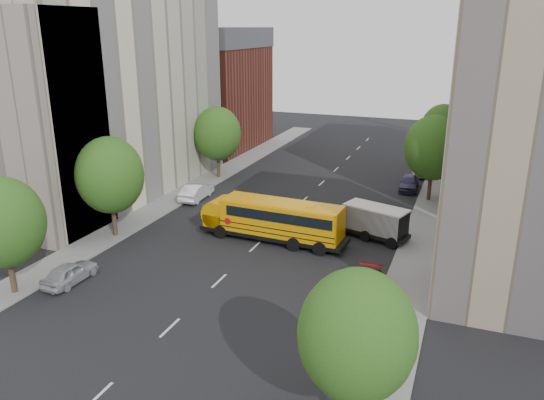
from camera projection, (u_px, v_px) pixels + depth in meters
The scene contains 23 objects.
ground at pixel (265, 237), 41.30m from camera, with size 120.00×120.00×0.00m, color black.
sidewalk_left at pixel (171, 201), 49.64m from camera, with size 3.00×80.00×0.12m, color slate.
sidewalk_right at pixel (424, 234), 41.78m from camera, with size 3.00×80.00×0.12m, color slate.
lane_markings at pixel (304, 200), 50.16m from camera, with size 0.15×64.00×0.01m, color silver.
building_left_cream at pixel (110, 89), 49.64m from camera, with size 10.00×26.00×20.00m, color beige.
building_left_redbrick at pixel (217, 99), 70.23m from camera, with size 10.00×15.00×13.00m, color maroon.
building_left_near at pixel (26, 124), 40.80m from camera, with size 10.00×7.00×17.00m, color #B9A790.
building_right_near at pixel (543, 166), 28.50m from camera, with size 10.00×7.00×17.00m, color tan.
building_right_far at pixel (520, 100), 50.06m from camera, with size 10.00×22.00×18.00m, color #B9A790.
building_right_sidewall at pixel (528, 118), 40.31m from camera, with size 10.10×0.30×18.00m, color brown.
street_tree_0 at pixel (3, 223), 31.19m from camera, with size 4.80×4.80×7.41m.
street_tree_1 at pixel (110, 175), 39.96m from camera, with size 5.12×5.12×7.90m.
street_tree_2 at pixel (217, 134), 55.95m from camera, with size 4.99×4.99×7.71m.
street_tree_3 at pixel (357, 335), 20.19m from camera, with size 4.61×4.61×7.11m.
street_tree_4 at pixel (433, 148), 48.36m from camera, with size 5.25×5.25×8.10m.
street_tree_5 at pixel (443, 129), 59.11m from camera, with size 4.86×4.86×7.51m.
school_bus at pixel (272, 218), 40.20m from camera, with size 11.63×3.34×3.25m.
safari_truck at pixel (371, 221), 40.91m from camera, with size 6.38×3.83×2.58m.
parked_car_0 at pixel (70, 273), 33.81m from camera, with size 1.63×4.04×1.38m, color #B3B5BA.
parked_car_1 at pixel (196, 191), 50.11m from camera, with size 1.64×4.70×1.55m, color white.
parked_car_3 at pixel (363, 288), 31.84m from camera, with size 1.90×4.68×1.36m, color maroon.
parked_car_4 at pixel (409, 182), 53.07m from camera, with size 1.76×4.37×1.49m, color #323054.
parked_car_5 at pixel (424, 168), 58.22m from camera, with size 1.67×4.79×1.58m, color #A1A29C.
Camera 1 is at (14.29, -35.56, 15.67)m, focal length 35.00 mm.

